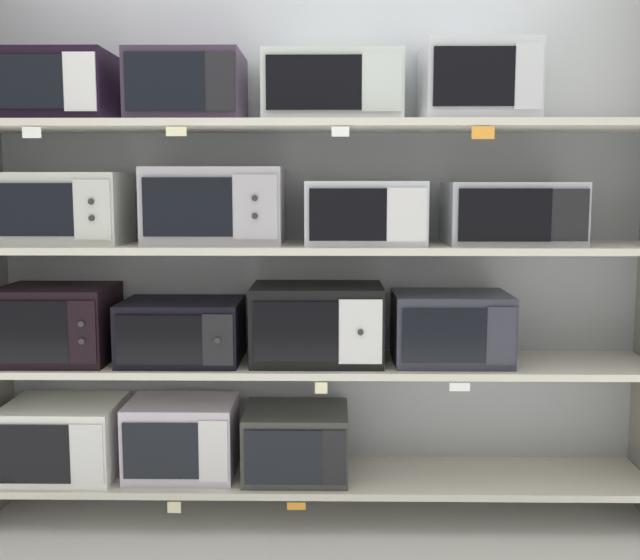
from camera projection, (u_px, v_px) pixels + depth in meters
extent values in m
cube|color=#9EA3A8|center=(321.00, 247.00, 3.52)|extent=(3.07, 0.04, 2.35)
cube|color=beige|center=(320.00, 477.00, 3.40)|extent=(2.87, 0.45, 0.03)
cube|color=silver|center=(64.00, 438.00, 3.39)|extent=(0.49, 0.41, 0.32)
cube|color=black|center=(32.00, 454.00, 3.19)|extent=(0.32, 0.01, 0.25)
cube|color=silver|center=(87.00, 454.00, 3.19)|extent=(0.14, 0.01, 0.26)
cube|color=#BDB1C3|center=(182.00, 437.00, 3.39)|extent=(0.47, 0.34, 0.33)
cube|color=black|center=(161.00, 451.00, 3.21)|extent=(0.32, 0.01, 0.24)
cube|color=silver|center=(213.00, 451.00, 3.21)|extent=(0.12, 0.01, 0.26)
cube|color=#31322F|center=(296.00, 442.00, 3.38)|extent=(0.45, 0.38, 0.29)
cube|color=black|center=(283.00, 457.00, 3.19)|extent=(0.32, 0.01, 0.23)
cube|color=black|center=(334.00, 458.00, 3.19)|extent=(0.10, 0.01, 0.23)
cube|color=beige|center=(174.00, 507.00, 3.19)|extent=(0.06, 0.00, 0.05)
cube|color=orange|center=(296.00, 506.00, 3.18)|extent=(0.08, 0.00, 0.03)
cube|color=beige|center=(320.00, 364.00, 3.34)|extent=(2.87, 0.45, 0.03)
cube|color=black|center=(58.00, 323.00, 3.33)|extent=(0.47, 0.39, 0.33)
cube|color=black|center=(28.00, 332.00, 3.13)|extent=(0.33, 0.01, 0.26)
cube|color=black|center=(82.00, 332.00, 3.13)|extent=(0.11, 0.01, 0.26)
cylinder|color=#262628|center=(82.00, 341.00, 3.13)|extent=(0.02, 0.01, 0.02)
cylinder|color=#262628|center=(81.00, 324.00, 3.12)|extent=(0.02, 0.01, 0.02)
cube|color=black|center=(182.00, 331.00, 3.33)|extent=(0.51, 0.38, 0.26)
cube|color=black|center=(159.00, 340.00, 3.13)|extent=(0.35, 0.01, 0.20)
cube|color=black|center=(218.00, 340.00, 3.13)|extent=(0.13, 0.01, 0.21)
cylinder|color=#262628|center=(217.00, 340.00, 3.12)|extent=(0.02, 0.01, 0.02)
cube|color=black|center=(317.00, 323.00, 3.32)|extent=(0.56, 0.37, 0.33)
cube|color=black|center=(296.00, 332.00, 3.13)|extent=(0.35, 0.01, 0.25)
cube|color=silver|center=(360.00, 332.00, 3.13)|extent=(0.18, 0.01, 0.27)
cylinder|color=#262628|center=(361.00, 332.00, 3.12)|extent=(0.02, 0.01, 0.02)
cube|color=#2B2C38|center=(451.00, 327.00, 3.31)|extent=(0.49, 0.36, 0.30)
cube|color=black|center=(444.00, 336.00, 3.13)|extent=(0.34, 0.01, 0.22)
cube|color=#2B2C38|center=(501.00, 336.00, 3.12)|extent=(0.12, 0.01, 0.24)
cube|color=beige|center=(321.00, 388.00, 3.11)|extent=(0.05, 0.00, 0.05)
cube|color=white|center=(460.00, 387.00, 3.11)|extent=(0.08, 0.00, 0.03)
cube|color=beige|center=(320.00, 247.00, 3.27)|extent=(2.87, 0.45, 0.03)
cube|color=#BABDB5|center=(61.00, 208.00, 3.27)|extent=(0.55, 0.35, 0.30)
cube|color=black|center=(29.00, 210.00, 3.09)|extent=(0.36, 0.01, 0.21)
cube|color=#BABDB5|center=(92.00, 210.00, 3.09)|extent=(0.15, 0.01, 0.24)
cylinder|color=#262628|center=(92.00, 218.00, 3.08)|extent=(0.02, 0.01, 0.02)
cylinder|color=#262628|center=(91.00, 202.00, 3.08)|extent=(0.02, 0.01, 0.02)
cube|color=#A39EA9|center=(215.00, 206.00, 3.26)|extent=(0.58, 0.35, 0.32)
cube|color=black|center=(188.00, 207.00, 3.08)|extent=(0.36, 0.01, 0.24)
cube|color=#A39EA9|center=(255.00, 207.00, 3.08)|extent=(0.18, 0.01, 0.26)
cylinder|color=#262628|center=(255.00, 216.00, 3.07)|extent=(0.02, 0.01, 0.02)
cylinder|color=#262628|center=(255.00, 198.00, 3.06)|extent=(0.02, 0.01, 0.02)
cube|color=#B2B7C0|center=(364.00, 213.00, 3.25)|extent=(0.50, 0.40, 0.26)
cube|color=black|center=(348.00, 215.00, 3.05)|extent=(0.31, 0.01, 0.21)
cube|color=silver|center=(407.00, 215.00, 3.05)|extent=(0.16, 0.01, 0.21)
cube|color=#9EA3AC|center=(511.00, 213.00, 3.25)|extent=(0.55, 0.36, 0.26)
cube|color=black|center=(505.00, 215.00, 3.06)|extent=(0.37, 0.01, 0.21)
cube|color=black|center=(570.00, 215.00, 3.06)|extent=(0.15, 0.01, 0.21)
cube|color=beige|center=(320.00, 126.00, 3.21)|extent=(2.87, 0.45, 0.03)
cube|color=black|center=(52.00, 88.00, 3.21)|extent=(0.51, 0.37, 0.28)
cube|color=black|center=(19.00, 82.00, 3.02)|extent=(0.35, 0.01, 0.21)
cube|color=silver|center=(80.00, 82.00, 3.01)|extent=(0.13, 0.01, 0.23)
cube|color=#322638|center=(188.00, 88.00, 3.20)|extent=(0.46, 0.40, 0.28)
cube|color=black|center=(165.00, 81.00, 3.00)|extent=(0.32, 0.01, 0.23)
cube|color=black|center=(220.00, 81.00, 3.00)|extent=(0.11, 0.01, 0.22)
cube|color=#B3BDB8|center=(332.00, 88.00, 3.19)|extent=(0.57, 0.33, 0.28)
cube|color=black|center=(314.00, 82.00, 3.02)|extent=(0.38, 0.01, 0.21)
cube|color=#B3BDB8|center=(382.00, 82.00, 3.02)|extent=(0.16, 0.01, 0.22)
cube|color=#B3B6BD|center=(477.00, 83.00, 3.18)|extent=(0.45, 0.40, 0.31)
cube|color=black|center=(474.00, 76.00, 2.98)|extent=(0.32, 0.01, 0.23)
cube|color=#B3B6BD|center=(529.00, 76.00, 2.97)|extent=(0.11, 0.01, 0.25)
cube|color=white|center=(32.00, 132.00, 3.00)|extent=(0.07, 0.00, 0.04)
cube|color=beige|center=(176.00, 131.00, 3.00)|extent=(0.08, 0.00, 0.04)
cube|color=white|center=(340.00, 132.00, 2.99)|extent=(0.07, 0.00, 0.04)
cube|color=orange|center=(483.00, 133.00, 2.98)|extent=(0.09, 0.00, 0.05)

